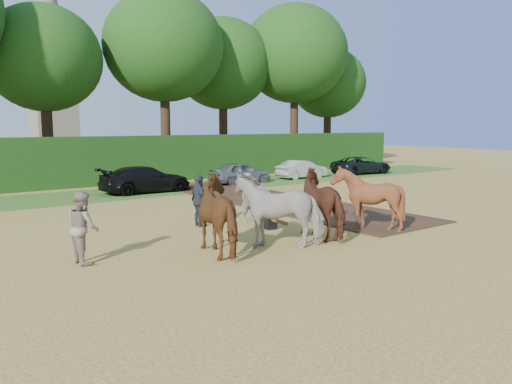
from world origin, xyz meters
name	(u,v)px	position (x,y,z in m)	size (l,w,h in m)	color
ground	(361,228)	(0.00, 0.00, 0.00)	(120.00, 120.00, 0.00)	gold
earth_strip	(273,200)	(1.50, 7.00, 0.03)	(4.50, 17.00, 0.05)	#472D1C
grass_verge	(178,188)	(0.00, 14.00, 0.01)	(50.00, 5.00, 0.03)	#38601E
hedgerow	(145,159)	(0.00, 18.50, 1.50)	(46.00, 1.60, 3.00)	#14380F
spectator_near	(83,227)	(-9.52, 1.39, 0.98)	(0.95, 0.74, 1.96)	#B2A38C
spectator_far	(199,201)	(-4.54, 3.75, 0.95)	(1.12, 0.47, 1.91)	#292B37
plough_team	(302,206)	(-2.98, -0.11, 1.12)	(7.66, 5.33, 2.27)	brown
parked_cars	(210,175)	(1.97, 13.71, 0.70)	(35.61, 2.98, 1.47)	#ACB0B3
treeline	(98,45)	(-1.69, 21.69, 8.97)	(48.70, 10.60, 14.21)	#382616
church	(50,44)	(4.00, 55.00, 13.73)	(5.20, 5.20, 27.00)	slate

